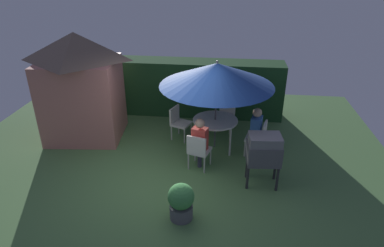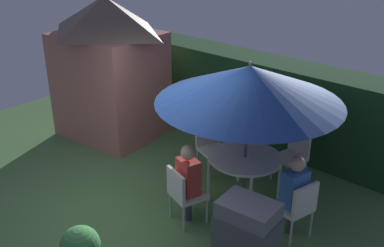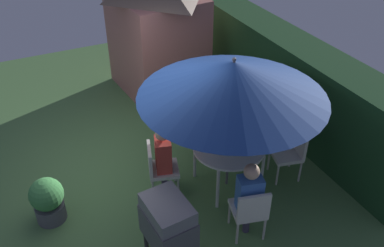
{
  "view_description": "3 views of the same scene",
  "coord_description": "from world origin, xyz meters",
  "px_view_note": "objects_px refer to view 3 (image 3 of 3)",
  "views": [
    {
      "loc": [
        1.36,
        -6.31,
        4.46
      ],
      "look_at": [
        0.57,
        0.47,
        1.1
      ],
      "focal_mm": 31.39,
      "sensor_mm": 36.0,
      "label": 1
    },
    {
      "loc": [
        4.55,
        -3.76,
        4.14
      ],
      "look_at": [
        0.34,
        0.95,
        1.29
      ],
      "focal_mm": 42.06,
      "sensor_mm": 36.0,
      "label": 2
    },
    {
      "loc": [
        5.51,
        -1.39,
        4.81
      ],
      "look_at": [
        0.56,
        0.99,
        1.04
      ],
      "focal_mm": 39.08,
      "sensor_mm": 36.0,
      "label": 3
    }
  ],
  "objects_px": {
    "bbq_grill": "(168,223)",
    "chair_toward_house": "(218,122)",
    "patio_table": "(229,150)",
    "chair_far_side": "(250,210)",
    "garden_shed": "(157,27)",
    "potted_plant_by_shed": "(48,200)",
    "patio_umbrella": "(233,79)",
    "person_in_red": "(163,153)",
    "chair_near_shed": "(158,166)",
    "person_in_blue": "(250,192)",
    "chair_toward_hedge": "(291,151)"
  },
  "relations": [
    {
      "from": "bbq_grill",
      "to": "chair_toward_house",
      "type": "bearing_deg",
      "value": 138.28
    },
    {
      "from": "patio_table",
      "to": "chair_far_side",
      "type": "bearing_deg",
      "value": -13.99
    },
    {
      "from": "garden_shed",
      "to": "chair_far_side",
      "type": "bearing_deg",
      "value": -6.27
    },
    {
      "from": "bbq_grill",
      "to": "potted_plant_by_shed",
      "type": "bearing_deg",
      "value": -141.08
    },
    {
      "from": "patio_umbrella",
      "to": "person_in_red",
      "type": "xyz_separation_m",
      "value": [
        -0.3,
        -1.0,
        -1.2
      ]
    },
    {
      "from": "potted_plant_by_shed",
      "to": "person_in_red",
      "type": "relative_size",
      "value": 0.6
    },
    {
      "from": "chair_toward_house",
      "to": "chair_near_shed",
      "type": "bearing_deg",
      "value": -64.8
    },
    {
      "from": "patio_umbrella",
      "to": "chair_far_side",
      "type": "relative_size",
      "value": 3.1
    },
    {
      "from": "patio_umbrella",
      "to": "person_in_red",
      "type": "bearing_deg",
      "value": -106.78
    },
    {
      "from": "person_in_red",
      "to": "person_in_blue",
      "type": "xyz_separation_m",
      "value": [
        1.31,
        0.74,
        0.0
      ]
    },
    {
      "from": "person_in_red",
      "to": "potted_plant_by_shed",
      "type": "bearing_deg",
      "value": -95.65
    },
    {
      "from": "person_in_blue",
      "to": "chair_near_shed",
      "type": "bearing_deg",
      "value": -148.35
    },
    {
      "from": "person_in_blue",
      "to": "person_in_red",
      "type": "bearing_deg",
      "value": -150.5
    },
    {
      "from": "patio_umbrella",
      "to": "person_in_red",
      "type": "height_order",
      "value": "patio_umbrella"
    },
    {
      "from": "patio_umbrella",
      "to": "potted_plant_by_shed",
      "type": "bearing_deg",
      "value": -99.72
    },
    {
      "from": "patio_umbrella",
      "to": "chair_toward_hedge",
      "type": "xyz_separation_m",
      "value": [
        0.26,
        1.06,
        -1.46
      ]
    },
    {
      "from": "chair_toward_house",
      "to": "potted_plant_by_shed",
      "type": "height_order",
      "value": "chair_toward_house"
    },
    {
      "from": "patio_table",
      "to": "chair_toward_hedge",
      "type": "bearing_deg",
      "value": 76.36
    },
    {
      "from": "potted_plant_by_shed",
      "to": "patio_table",
      "type": "bearing_deg",
      "value": 80.28
    },
    {
      "from": "potted_plant_by_shed",
      "to": "chair_near_shed",
      "type": "bearing_deg",
      "value": 84.91
    },
    {
      "from": "patio_table",
      "to": "person_in_blue",
      "type": "xyz_separation_m",
      "value": [
        1.01,
        -0.25,
        0.06
      ]
    },
    {
      "from": "bbq_grill",
      "to": "chair_far_side",
      "type": "height_order",
      "value": "bbq_grill"
    },
    {
      "from": "patio_umbrella",
      "to": "chair_toward_hedge",
      "type": "bearing_deg",
      "value": 76.36
    },
    {
      "from": "patio_table",
      "to": "person_in_blue",
      "type": "height_order",
      "value": "person_in_blue"
    },
    {
      "from": "garden_shed",
      "to": "potted_plant_by_shed",
      "type": "relative_size",
      "value": 3.8
    },
    {
      "from": "person_in_red",
      "to": "person_in_blue",
      "type": "relative_size",
      "value": 1.0
    },
    {
      "from": "bbq_grill",
      "to": "potted_plant_by_shed",
      "type": "xyz_separation_m",
      "value": [
        -1.58,
        -1.28,
        -0.46
      ]
    },
    {
      "from": "patio_umbrella",
      "to": "chair_near_shed",
      "type": "xyz_separation_m",
      "value": [
        -0.32,
        -1.08,
        -1.46
      ]
    },
    {
      "from": "person_in_red",
      "to": "person_in_blue",
      "type": "bearing_deg",
      "value": 29.5
    },
    {
      "from": "patio_umbrella",
      "to": "chair_far_side",
      "type": "bearing_deg",
      "value": -13.99
    },
    {
      "from": "potted_plant_by_shed",
      "to": "person_in_blue",
      "type": "distance_m",
      "value": 2.96
    },
    {
      "from": "chair_toward_house",
      "to": "bbq_grill",
      "type": "bearing_deg",
      "value": -41.72
    },
    {
      "from": "patio_umbrella",
      "to": "chair_far_side",
      "type": "distance_m",
      "value": 1.85
    },
    {
      "from": "bbq_grill",
      "to": "chair_near_shed",
      "type": "distance_m",
      "value": 1.53
    },
    {
      "from": "garden_shed",
      "to": "chair_near_shed",
      "type": "bearing_deg",
      "value": -22.11
    },
    {
      "from": "person_in_red",
      "to": "patio_umbrella",
      "type": "bearing_deg",
      "value": 73.22
    },
    {
      "from": "chair_near_shed",
      "to": "person_in_blue",
      "type": "relative_size",
      "value": 0.71
    },
    {
      "from": "patio_umbrella",
      "to": "chair_toward_house",
      "type": "bearing_deg",
      "value": 159.53
    },
    {
      "from": "chair_far_side",
      "to": "potted_plant_by_shed",
      "type": "bearing_deg",
      "value": -122.08
    },
    {
      "from": "chair_near_shed",
      "to": "chair_toward_hedge",
      "type": "relative_size",
      "value": 1.0
    },
    {
      "from": "chair_toward_hedge",
      "to": "person_in_red",
      "type": "xyz_separation_m",
      "value": [
        -0.56,
        -2.06,
        0.26
      ]
    },
    {
      "from": "patio_table",
      "to": "chair_near_shed",
      "type": "distance_m",
      "value": 1.14
    },
    {
      "from": "garden_shed",
      "to": "chair_toward_house",
      "type": "xyz_separation_m",
      "value": [
        2.56,
        0.14,
        -0.94
      ]
    },
    {
      "from": "chair_toward_house",
      "to": "person_in_red",
      "type": "height_order",
      "value": "person_in_red"
    },
    {
      "from": "garden_shed",
      "to": "person_in_red",
      "type": "height_order",
      "value": "garden_shed"
    },
    {
      "from": "patio_umbrella",
      "to": "chair_toward_house",
      "type": "xyz_separation_m",
      "value": [
        -1.01,
        0.38,
        -1.46
      ]
    },
    {
      "from": "chair_far_side",
      "to": "potted_plant_by_shed",
      "type": "relative_size",
      "value": 1.2
    },
    {
      "from": "chair_near_shed",
      "to": "chair_far_side",
      "type": "relative_size",
      "value": 1.0
    },
    {
      "from": "potted_plant_by_shed",
      "to": "person_in_blue",
      "type": "height_order",
      "value": "person_in_blue"
    },
    {
      "from": "chair_toward_house",
      "to": "garden_shed",
      "type": "bearing_deg",
      "value": -176.92
    }
  ]
}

